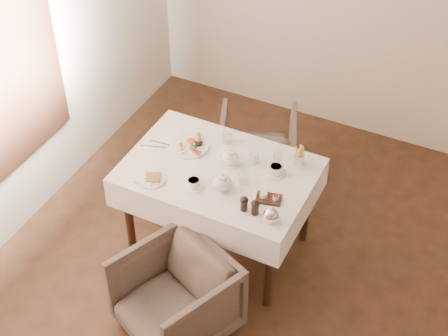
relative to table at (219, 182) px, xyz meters
name	(u,v)px	position (x,y,z in m)	size (l,w,h in m)	color
table	(219,182)	(0.00, 0.00, 0.00)	(1.28, 0.88, 0.75)	black
armchair_near	(176,297)	(0.08, -0.78, -0.33)	(0.65, 0.67, 0.61)	#463D34
armchair_far	(257,147)	(-0.08, 0.86, -0.36)	(0.60, 0.62, 0.57)	#463D34
breakfast_plate	(190,145)	(-0.29, 0.13, 0.13)	(0.29, 0.29, 0.04)	white
side_plate	(150,179)	(-0.36, -0.30, 0.13)	(0.20, 0.19, 0.02)	white
teapot_centre	(230,157)	(0.05, 0.08, 0.18)	(0.16, 0.12, 0.13)	white
teapot_front	(222,182)	(0.11, -0.17, 0.19)	(0.17, 0.13, 0.14)	white
creamer	(254,157)	(0.18, 0.18, 0.15)	(0.06, 0.06, 0.07)	white
teacup_near	(194,184)	(-0.06, -0.23, 0.15)	(0.13, 0.13, 0.06)	white
teacup_far	(276,170)	(0.37, 0.13, 0.15)	(0.14, 0.14, 0.07)	white
glass_left	(228,137)	(-0.07, 0.29, 0.17)	(0.07, 0.07, 0.10)	silver
glass_mid	(243,177)	(0.20, -0.04, 0.16)	(0.06, 0.06, 0.09)	silver
glass_right	(278,154)	(0.32, 0.27, 0.16)	(0.06, 0.06, 0.09)	silver
condiment_board	(269,198)	(0.42, -0.12, 0.13)	(0.18, 0.14, 0.04)	black
pepper_mill_left	(244,203)	(0.32, -0.28, 0.17)	(0.05, 0.05, 0.11)	black
pepper_mill_right	(255,207)	(0.40, -0.28, 0.17)	(0.06, 0.06, 0.11)	black
silver_pot	(271,214)	(0.51, -0.30, 0.18)	(0.12, 0.10, 0.13)	white
fries_cup	(299,157)	(0.47, 0.29, 0.19)	(0.07, 0.07, 0.16)	silver
cutlery_fork	(163,144)	(-0.47, 0.07, 0.12)	(0.02, 0.20, 0.00)	silver
cutlery_knife	(153,146)	(-0.52, 0.01, 0.12)	(0.01, 0.18, 0.00)	silver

